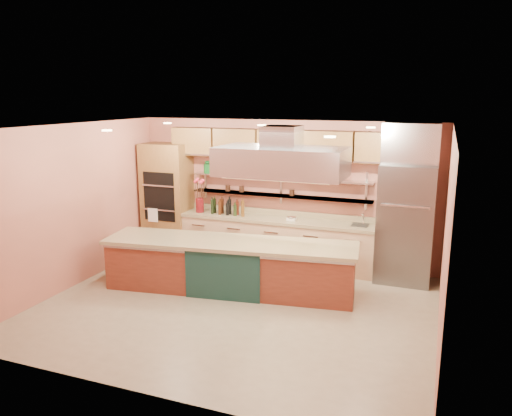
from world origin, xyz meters
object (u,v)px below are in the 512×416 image
at_px(kitchen_scale, 292,218).
at_px(copper_kettle, 241,172).
at_px(refrigerator, 405,224).
at_px(green_canister, 259,172).
at_px(island, 230,266).
at_px(flower_vase, 200,205).

relative_size(kitchen_scale, copper_kettle, 1.07).
bearing_deg(refrigerator, green_canister, 175.36).
relative_size(refrigerator, island, 0.50).
bearing_deg(island, copper_kettle, 98.02).
height_order(island, kitchen_scale, kitchen_scale).
bearing_deg(copper_kettle, refrigerator, -4.11).
height_order(kitchen_scale, green_canister, green_canister).
xyz_separation_m(flower_vase, kitchen_scale, (1.95, 0.00, -0.10)).
xyz_separation_m(island, flower_vase, (-1.32, 1.51, 0.64)).
xyz_separation_m(kitchen_scale, green_canister, (-0.75, 0.22, 0.82)).
relative_size(island, copper_kettle, 25.93).
bearing_deg(kitchen_scale, copper_kettle, 157.00).
xyz_separation_m(island, copper_kettle, (-0.49, 1.73, 1.35)).
height_order(refrigerator, copper_kettle, refrigerator).
bearing_deg(refrigerator, copper_kettle, 175.89).
height_order(copper_kettle, green_canister, green_canister).
bearing_deg(flower_vase, green_canister, 10.42).
height_order(refrigerator, kitchen_scale, refrigerator).
height_order(island, green_canister, green_canister).
distance_m(island, green_canister, 2.20).
relative_size(refrigerator, copper_kettle, 13.09).
bearing_deg(flower_vase, kitchen_scale, 0.00).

